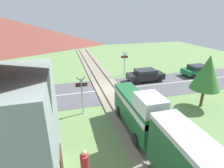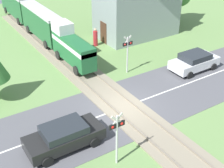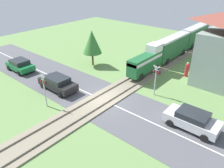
{
  "view_description": "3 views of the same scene",
  "coord_description": "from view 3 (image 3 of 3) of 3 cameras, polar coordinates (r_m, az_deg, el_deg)",
  "views": [
    {
      "loc": [
        4.29,
        16.65,
        7.48
      ],
      "look_at": [
        0.0,
        1.36,
        1.2
      ],
      "focal_mm": 28.0,
      "sensor_mm": 36.0,
      "label": 1
    },
    {
      "loc": [
        -10.05,
        -14.28,
        11.99
      ],
      "look_at": [
        0.0,
        1.36,
        1.2
      ],
      "focal_mm": 50.0,
      "sensor_mm": 36.0,
      "label": 2
    },
    {
      "loc": [
        12.21,
        -13.03,
        11.04
      ],
      "look_at": [
        0.0,
        1.36,
        1.2
      ],
      "focal_mm": 35.0,
      "sensor_mm": 36.0,
      "label": 3
    }
  ],
  "objects": [
    {
      "name": "crossing_signal_east_approach",
      "position": [
        21.33,
        11.35,
        1.98
      ],
      "size": [
        0.9,
        0.18,
        3.18
      ],
      "color": "#B7B7B7",
      "rests_on": "ground_plane"
    },
    {
      "name": "crossing_signal_west_approach",
      "position": [
        19.97,
        -17.35,
        -0.64
      ],
      "size": [
        0.9,
        0.18,
        3.18
      ],
      "color": "#B7B7B7",
      "rests_on": "ground_plane"
    },
    {
      "name": "road_surface",
      "position": [
        20.99,
        -2.41,
        -4.19
      ],
      "size": [
        48.0,
        6.4,
        0.02
      ],
      "color": "#515156",
      "rests_on": "ground_plane"
    },
    {
      "name": "train",
      "position": [
        32.2,
        16.54,
        9.9
      ],
      "size": [
        1.58,
        21.26,
        3.18
      ],
      "color": "#1E6033",
      "rests_on": "track_bed"
    },
    {
      "name": "car_near_crossing",
      "position": [
        23.12,
        -14.0,
        0.3
      ],
      "size": [
        4.38,
        2.01,
        1.46
      ],
      "color": "black",
      "rests_on": "ground_plane"
    },
    {
      "name": "track_bed",
      "position": [
        20.96,
        -2.41,
        -4.06
      ],
      "size": [
        2.8,
        48.0,
        0.24
      ],
      "color": "gray",
      "rests_on": "ground_plane"
    },
    {
      "name": "car_far_side",
      "position": [
        18.21,
        20.2,
        -8.71
      ],
      "size": [
        4.15,
        2.04,
        1.47
      ],
      "color": "silver",
      "rests_on": "ground_plane"
    },
    {
      "name": "tree_roadside_hedge",
      "position": [
        27.89,
        -5.25,
        10.87
      ],
      "size": [
        2.41,
        2.41,
        4.55
      ],
      "color": "brown",
      "rests_on": "ground_plane"
    },
    {
      "name": "pedestrian_by_station",
      "position": [
        26.81,
        18.95,
        3.5
      ],
      "size": [
        0.43,
        0.43,
        1.73
      ],
      "color": "#B2282D",
      "rests_on": "ground_plane"
    },
    {
      "name": "car_behind_queue",
      "position": [
        29.09,
        -22.89,
        4.6
      ],
      "size": [
        3.81,
        2.04,
        1.43
      ],
      "color": "#197038",
      "rests_on": "ground_plane"
    },
    {
      "name": "ground_plane",
      "position": [
        20.99,
        -2.41,
        -4.22
      ],
      "size": [
        60.0,
        60.0,
        0.0
      ],
      "primitive_type": "plane",
      "color": "#66894C"
    }
  ]
}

